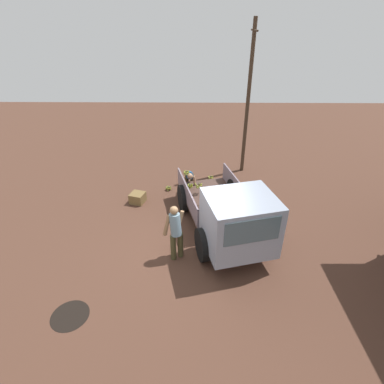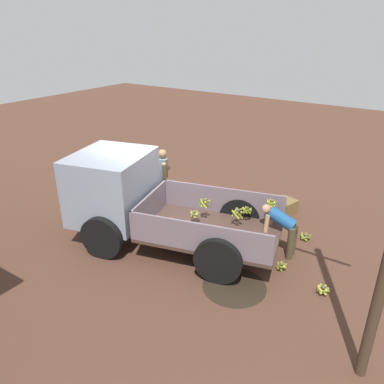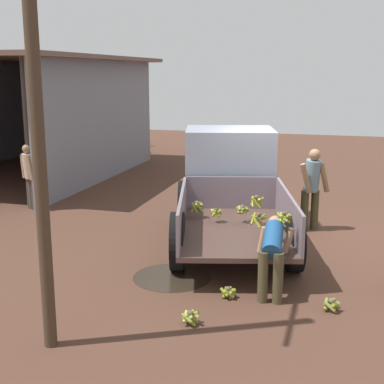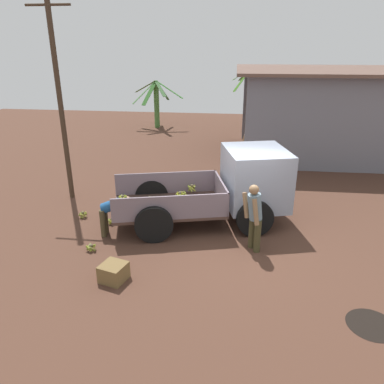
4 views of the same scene
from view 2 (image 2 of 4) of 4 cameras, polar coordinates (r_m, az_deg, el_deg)
name	(u,v)px [view 2 (image 2 of 4)]	position (r m, az deg, el deg)	size (l,w,h in m)	color
ground	(156,219)	(9.93, -5.44, -4.07)	(36.00, 36.00, 0.00)	#4D3024
mud_patch_0	(158,168)	(13.40, -5.26, 3.63)	(0.89, 0.89, 0.01)	black
mud_patch_1	(234,286)	(7.59, 6.47, -14.11)	(1.26, 1.26, 0.01)	#2D241A
cargo_truck	(131,196)	(8.69, -9.30, -0.59)	(4.98, 2.96, 2.05)	#48322B
person_foreground_visitor	(161,176)	(10.11, -4.73, 2.38)	(0.58, 0.64, 1.70)	#413D22
person_worker_loading	(282,226)	(8.38, 13.58, -5.05)	(0.82, 0.58, 1.11)	#463D25
banana_bunch_on_ground_0	(281,266)	(8.14, 13.42, -10.86)	(0.24, 0.24, 0.18)	brown
banana_bunch_on_ground_1	(305,236)	(9.32, 16.85, -6.45)	(0.26, 0.26, 0.19)	brown
banana_bunch_on_ground_2	(323,289)	(7.71, 19.34, -13.80)	(0.25, 0.25, 0.20)	brown
wooden_crate_0	(285,206)	(10.43, 14.00, -2.12)	(0.50, 0.50, 0.38)	brown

